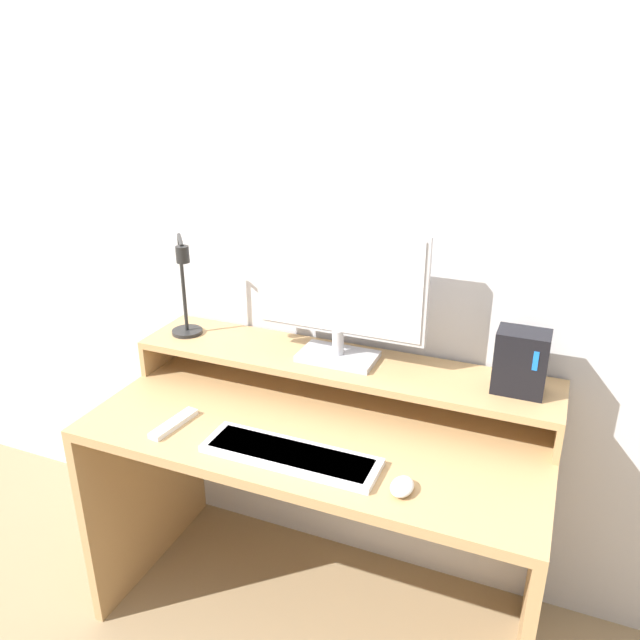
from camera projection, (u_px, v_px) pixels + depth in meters
name	position (u px, v px, depth m)	size (l,w,h in m)	color
wall_back	(361.00, 216.00, 1.88)	(6.00, 0.05, 2.50)	silver
desk	(317.00, 481.00, 1.87)	(1.31, 0.62, 0.72)	tan
monitor_shelf	(340.00, 365.00, 1.91)	(1.31, 0.26, 0.12)	tan
monitor	(339.00, 292.00, 1.83)	(0.53, 0.14, 0.41)	#BCBCC1
desk_lamp	(185.00, 296.00, 1.99)	(0.15, 0.18, 0.34)	black
router_dock	(521.00, 362.00, 1.69)	(0.14, 0.10, 0.18)	black
keyboard	(290.00, 455.00, 1.63)	(0.48, 0.14, 0.02)	white
mouse	(402.00, 487.00, 1.51)	(0.06, 0.08, 0.03)	white
remote_control	(174.00, 424.00, 1.78)	(0.06, 0.17, 0.02)	white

